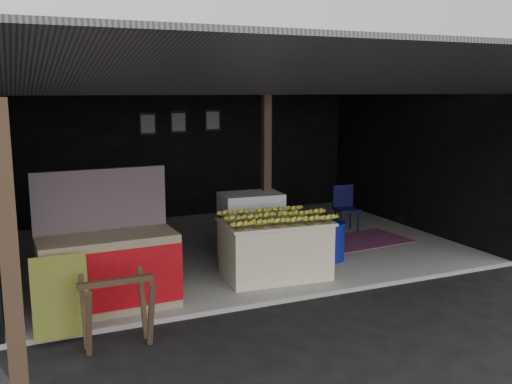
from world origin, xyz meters
name	(u,v)px	position (x,y,z in m)	size (l,w,h in m)	color
ground	(308,300)	(0.00, 0.00, 0.00)	(80.00, 80.00, 0.00)	black
concrete_slab	(234,247)	(0.00, 2.50, 0.03)	(7.00, 5.00, 0.06)	gray
shophouse	(226,118)	(0.00, 2.82, 2.10)	(7.40, 7.29, 3.02)	black
banana_table	(275,249)	(-0.07, 0.79, 0.45)	(1.48, 0.98, 0.78)	white
banana_pile	(276,215)	(-0.07, 0.79, 0.92)	(1.30, 0.78, 0.15)	yellow
white_crate	(251,226)	(-0.02, 1.74, 0.55)	(0.92, 0.66, 0.98)	white
neighbor_stall	(109,268)	(-2.30, 0.56, 0.54)	(1.56, 0.75, 1.58)	#998466
green_signboard	(60,296)	(-2.88, -0.01, 0.48)	(0.56, 0.04, 0.84)	black
sawhorse	(117,305)	(-2.38, -0.42, 0.46)	(0.74, 0.64, 0.72)	#473223
water_barrel	(332,242)	(1.02, 1.15, 0.33)	(0.37, 0.37, 0.54)	navy
plastic_chair	(345,204)	(2.17, 2.61, 0.54)	(0.43, 0.43, 0.82)	#0A0C39
magenta_rug	(362,240)	(2.08, 1.91, 0.07)	(1.50, 1.00, 0.01)	#651647
picture_frames	(180,122)	(-0.17, 4.89, 1.93)	(1.62, 0.04, 0.46)	black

